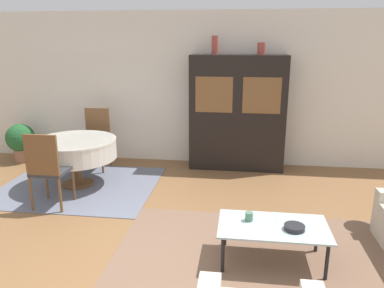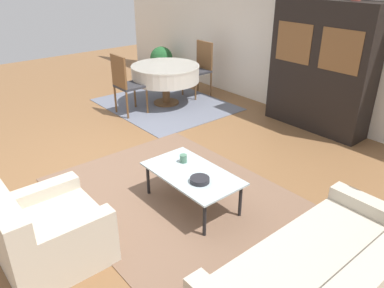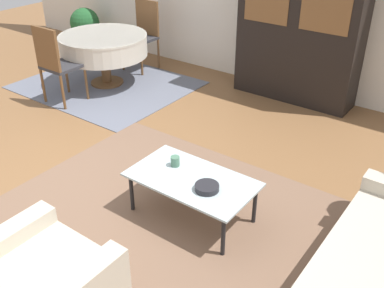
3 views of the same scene
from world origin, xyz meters
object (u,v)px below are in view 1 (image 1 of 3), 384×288
bowl (294,227)px  vase_tall (215,45)px  vase_short (261,49)px  cup (249,217)px  display_cabinet (237,113)px  dining_table (75,149)px  dining_chair_near (47,166)px  potted_plant (21,140)px  coffee_table (273,229)px  dining_chair_far (96,135)px

bowl → vase_tall: (-1.03, 3.00, 1.69)m
vase_tall → vase_short: vase_tall is taller
cup → bowl: size_ratio=0.45×
display_cabinet → dining_table: size_ratio=1.57×
dining_chair_near → bowl: (3.06, -0.96, -0.16)m
display_cabinet → vase_short: bearing=0.1°
display_cabinet → dining_table: 2.74m
vase_tall → potted_plant: vase_tall is taller
coffee_table → potted_plant: potted_plant is taller
dining_chair_far → vase_short: 3.18m
display_cabinet → potted_plant: bearing=-177.3°
display_cabinet → vase_short: (0.36, 0.00, 1.08)m
vase_tall → potted_plant: size_ratio=0.42×
bowl → vase_tall: bearing=108.9°
vase_short → vase_tall: bearing=-180.0°
dining_chair_near → dining_chair_far: 1.71m
coffee_table → dining_chair_near: (-2.86, 0.90, 0.22)m
bowl → dining_chair_near: bearing=162.6°
cup → coffee_table: bearing=-17.1°
dining_chair_far → cup: dining_chair_far is taller
bowl → vase_tall: 3.60m
dining_table → bowl: (3.06, -1.81, -0.16)m
display_cabinet → dining_chair_far: bearing=-172.1°
dining_table → display_cabinet: bearing=26.0°
potted_plant → vase_short: bearing=2.5°
coffee_table → potted_plant: (-4.40, 2.76, 0.04)m
display_cabinet → vase_tall: vase_tall is taller
display_cabinet → cup: bearing=-86.4°
vase_tall → vase_short: (0.76, 0.00, -0.05)m
coffee_table → cup: size_ratio=11.99×
display_cabinet → bowl: 3.12m
vase_short → dining_chair_far: bearing=-173.1°
dining_chair_far → vase_tall: (2.03, 0.34, 1.52)m
cup → vase_short: size_ratio=0.47×
dining_table → vase_tall: vase_tall is taller
coffee_table → vase_short: 3.40m
display_cabinet → dining_chair_near: display_cabinet is taller
dining_chair_near → bowl: dining_chair_near is taller
vase_tall → vase_short: 0.77m
display_cabinet → dining_chair_near: 3.21m
vase_tall → potted_plant: bearing=-177.0°
coffee_table → vase_tall: size_ratio=3.62×
bowl → vase_short: vase_short is taller
cup → bowl: cup is taller
vase_tall → vase_short: bearing=0.0°
vase_tall → vase_short: size_ratio=1.54×
vase_short → dining_table: bearing=-156.9°
cup → potted_plant: (-4.16, 2.68, -0.04)m
display_cabinet → potted_plant: 4.02m
coffee_table → vase_tall: (-0.83, 2.94, 1.75)m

